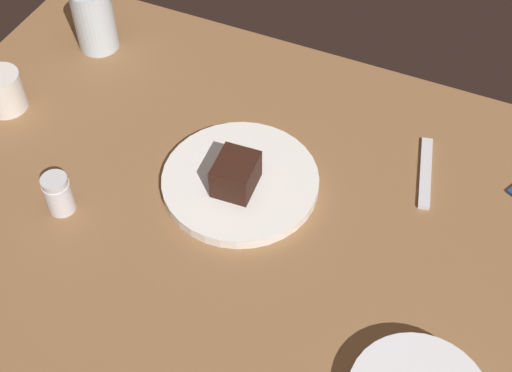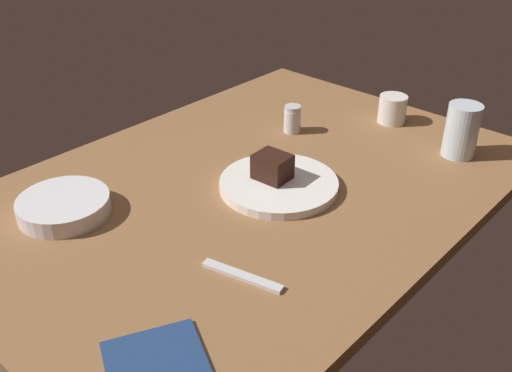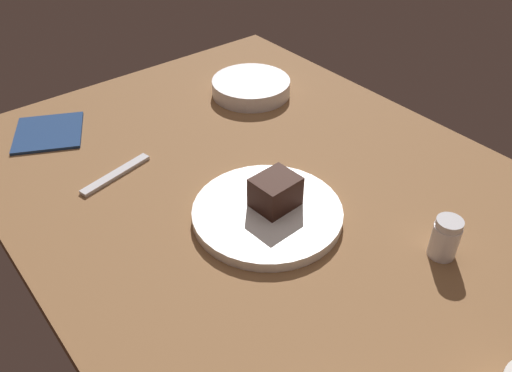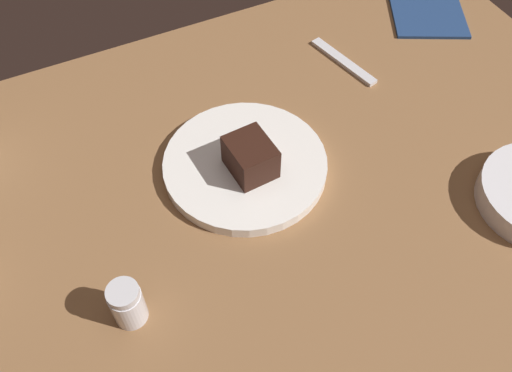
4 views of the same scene
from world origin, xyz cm
name	(u,v)px [view 1 (image 1 of 4)]	position (x,y,z in cm)	size (l,w,h in cm)	color
dining_table	(241,221)	(0.00, 0.00, 1.50)	(120.00, 84.00, 3.00)	brown
dessert_plate	(240,181)	(-2.58, 5.45, 3.91)	(24.95, 24.95, 1.82)	white
chocolate_cake_slice	(236,174)	(-2.48, 3.71, 7.52)	(7.15, 6.02, 5.39)	black
salt_shaker	(58,194)	(-25.84, -9.97, 6.39)	(4.23, 4.23, 6.87)	silver
water_glass	(94,19)	(-41.97, 26.34, 9.21)	(7.56, 7.56, 12.42)	silver
coffee_cup	(3,91)	(-47.65, 5.34, 6.55)	(7.12, 7.12, 7.11)	silver
dessert_spoon	(425,172)	(23.72, 19.78, 3.35)	(15.00, 1.80, 0.70)	silver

